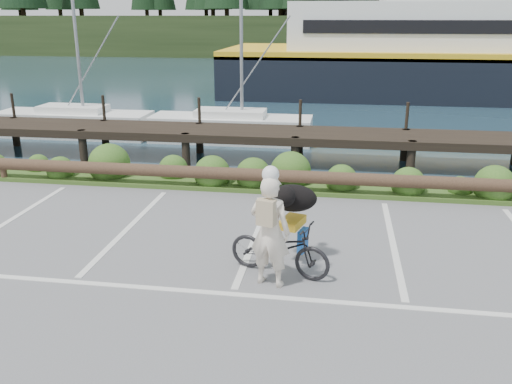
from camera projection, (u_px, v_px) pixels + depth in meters
ground at (237, 282)px, 8.68m from camera, size 72.00×72.00×0.00m
harbor_backdrop at (335, 43)px, 82.37m from camera, size 170.00×160.00×30.00m
vegetation_strip at (276, 183)px, 13.64m from camera, size 34.00×1.60×0.10m
log_rail at (273, 194)px, 13.00m from camera, size 32.00×0.30×0.60m
bicycle at (280, 248)px, 8.85m from camera, size 1.83×1.06×0.91m
cyclist at (270, 231)px, 8.36m from camera, size 0.75×0.59×1.80m
dog at (293, 198)px, 9.11m from camera, size 0.61×0.90×0.47m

